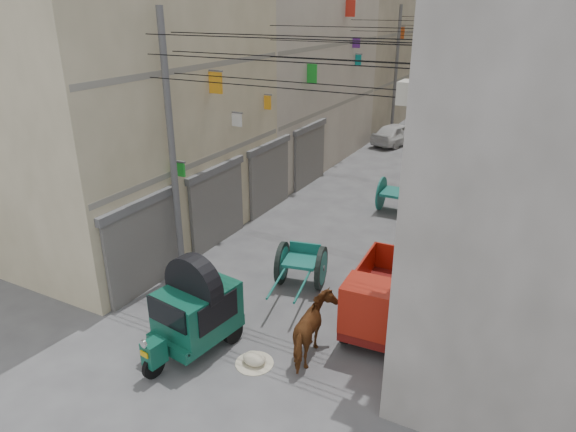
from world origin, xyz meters
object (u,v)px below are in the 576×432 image
Objects in this scene: mini_truck at (380,304)px; distant_car_white at (397,134)px; auto_rickshaw at (195,308)px; distant_car_green at (453,105)px; second_cart at (399,195)px; distant_car_grey at (492,114)px; horse at (314,331)px; feed_sack at (254,359)px; tonga_cart at (301,265)px.

distant_car_white is (-5.40, 19.41, -0.23)m from mini_truck.
distant_car_green is at bearing 99.16° from auto_rickshaw.
distant_car_green is at bearing -76.83° from distant_car_white.
second_cart is 22.95m from distant_car_green.
distant_car_grey is (-1.18, 29.11, -0.34)m from mini_truck.
mini_truck is at bearing 104.57° from distant_car_green.
second_cart is 0.90× the size of horse.
second_cart is 10.27m from horse.
second_cart is at bearing 88.99° from auto_rickshaw.
mini_truck reaches higher than distant_car_grey.
distant_car_white is 0.93× the size of distant_car_green.
horse reaches higher than distant_car_grey.
distant_car_white is at bearing 106.01° from second_cart.
distant_car_grey is (0.85, 20.58, -0.21)m from second_cart.
distant_car_grey is 3.99m from distant_car_green.
feed_sack is at bearing 11.52° from auto_rickshaw.
distant_car_grey is (2.64, 31.80, -0.60)m from auto_rickshaw.
horse is at bearing -125.75° from mini_truck.
horse is 33.21m from distant_car_green.
second_cart is at bearing 89.04° from feed_sack.
horse is at bearing -71.29° from distant_car_grey.
horse is at bearing 38.27° from feed_sack.
distant_car_green reaches higher than feed_sack.
tonga_cart is 7.28m from second_cart.
auto_rickshaw reaches higher than mini_truck.
distant_car_white reaches higher than distant_car_green.
horse is at bearing 119.22° from distant_car_white.
distant_car_green reaches higher than distant_car_grey.
feed_sack is (-0.19, -11.12, -0.61)m from second_cart.
feed_sack is at bearing 100.26° from distant_car_green.
tonga_cart is at bearing 85.28° from auto_rickshaw.
feed_sack is 34.02m from distant_car_green.
auto_rickshaw is 34.05m from distant_car_green.
auto_rickshaw is 0.92× the size of tonga_cart.
feed_sack is (1.61, 0.10, -1.00)m from auto_rickshaw.
distant_car_grey is at bearing 88.93° from mini_truck.
mini_truck is at bearing 123.16° from distant_car_white.
horse is (1.84, -3.00, 0.08)m from tonga_cart.
tonga_cart is 0.80× the size of distant_car_white.
second_cart is at bearing -73.86° from distant_car_grey.
tonga_cart reaches higher than distant_car_grey.
tonga_cart is 30.08m from distant_car_green.
distant_car_grey is at bearing -95.92° from distant_car_white.
auto_rickshaw is 22.16m from distant_car_white.
second_cart is (0.89, 7.22, 0.06)m from tonga_cart.
auto_rickshaw is 2.95m from horse.
distant_car_white reaches higher than distant_car_grey.
distant_car_white is (-4.33, 21.10, -0.10)m from horse.
mini_truck reaches higher than distant_car_green.
distant_car_green is (-2.26, 33.94, 0.46)m from feed_sack.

